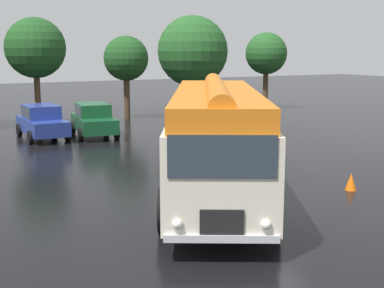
{
  "coord_description": "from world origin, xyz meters",
  "views": [
    {
      "loc": [
        -8.68,
        -12.5,
        4.38
      ],
      "look_at": [
        -0.89,
        2.32,
        1.4
      ],
      "focal_mm": 50.0,
      "sensor_mm": 36.0,
      "label": 1
    }
  ],
  "objects_px": {
    "vintage_bus": "(216,135)",
    "traffic_cone": "(351,182)",
    "car_near_left": "(42,122)",
    "car_mid_left": "(94,120)"
  },
  "relations": [
    {
      "from": "vintage_bus",
      "to": "car_near_left",
      "type": "height_order",
      "value": "vintage_bus"
    },
    {
      "from": "car_near_left",
      "to": "car_mid_left",
      "type": "relative_size",
      "value": 0.97
    },
    {
      "from": "car_near_left",
      "to": "car_mid_left",
      "type": "xyz_separation_m",
      "value": [
        2.5,
        -0.4,
        0.0
      ]
    },
    {
      "from": "vintage_bus",
      "to": "car_mid_left",
      "type": "distance_m",
      "value": 12.95
    },
    {
      "from": "vintage_bus",
      "to": "car_near_left",
      "type": "bearing_deg",
      "value": 99.29
    },
    {
      "from": "car_near_left",
      "to": "car_mid_left",
      "type": "height_order",
      "value": "same"
    },
    {
      "from": "car_near_left",
      "to": "car_mid_left",
      "type": "bearing_deg",
      "value": -9.04
    },
    {
      "from": "vintage_bus",
      "to": "traffic_cone",
      "type": "bearing_deg",
      "value": -15.66
    },
    {
      "from": "car_near_left",
      "to": "car_mid_left",
      "type": "distance_m",
      "value": 2.54
    },
    {
      "from": "vintage_bus",
      "to": "car_near_left",
      "type": "xyz_separation_m",
      "value": [
        -2.18,
        13.3,
        -1.05
      ]
    }
  ]
}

